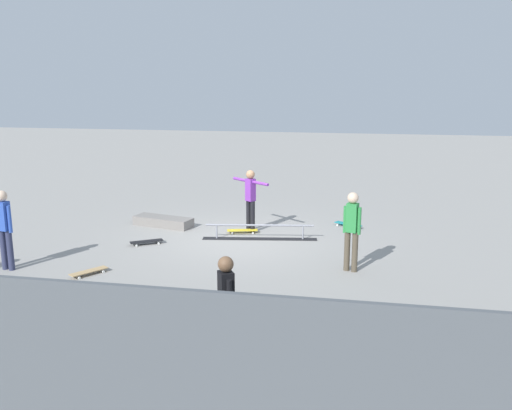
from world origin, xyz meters
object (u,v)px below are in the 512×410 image
Objects in this scene: grind_rail at (260,233)px; bystander_black_shirt at (226,305)px; skater_main at (250,196)px; loose_skateboard_black at (147,241)px; bystander_green_shirt at (352,227)px; loose_skateboard_teal at (348,224)px; bystander_blue_shirt at (4,225)px; skate_ledge at (163,221)px; loose_skateboard_natural at (89,271)px; skateboard_main at (242,230)px.

bystander_black_shirt is at bearing 87.48° from grind_rail.
loose_skateboard_black is at bearing -107.04° from skater_main.
bystander_green_shirt is at bearing 127.84° from bystander_black_shirt.
skater_main is 2.96m from loose_skateboard_black.
grind_rail is at bearing 155.45° from bystander_green_shirt.
skater_main is 3.82m from bystander_green_shirt.
loose_skateboard_teal is (-2.18, -1.64, -0.09)m from grind_rail.
bystander_green_shirt reaches higher than bystander_black_shirt.
bystander_blue_shirt is 8.63m from loose_skateboard_teal.
grind_rail is 2.97m from skate_ledge.
bystander_blue_shirt is at bearing 25.42° from grind_rail.
bystander_green_shirt is at bearing 130.32° from grind_rail.
bystander_black_shirt is 2.05× the size of loose_skateboard_teal.
skater_main is 0.97× the size of bystander_green_shirt.
loose_skateboard_natural is at bearing -150.27° from bystander_green_shirt.
skate_ledge is 2.14× the size of loose_skateboard_teal.
bystander_black_shirt is 0.95× the size of bystander_green_shirt.
loose_skateboard_black is at bearing 54.87° from bystander_blue_shirt.
bystander_blue_shirt is at bearing -101.57° from skater_main.
bystander_green_shirt is at bearing 137.96° from loose_skateboard_natural.
bystander_green_shirt reaches higher than skate_ledge.
skater_main reaches higher than skate_ledge.
bystander_blue_shirt is at bearing -153.53° from bystander_green_shirt.
loose_skateboard_black is at bearing -179.74° from bystander_black_shirt.
bystander_black_shirt reaches higher than skate_ledge.
grind_rail is at bearing 125.15° from skateboard_main.
loose_skateboard_black is (-2.20, -2.31, -0.90)m from bystander_blue_shirt.
bystander_blue_shirt is at bearing -150.60° from bystander_black_shirt.
skateboard_main is 1.07× the size of loose_skateboard_natural.
loose_skateboard_natural is (-1.84, -0.01, -0.90)m from bystander_blue_shirt.
loose_skateboard_natural is at bearing 75.71° from loose_skateboard_teal.
skater_main is 2.11× the size of loose_skateboard_teal.
bystander_blue_shirt is at bearing 64.10° from skate_ledge.
grind_rail reaches higher than loose_skateboard_black.
bystander_blue_shirt is at bearing 26.94° from skateboard_main.
skateboard_main and loose_skateboard_natural have the same top height.
loose_skateboard_teal is (-2.55, -0.95, -0.89)m from skater_main.
skateboard_main is at bearing 55.35° from loose_skateboard_teal.
loose_skateboard_teal is 5.49m from loose_skateboard_black.
bystander_black_shirt is at bearing -20.58° from bystander_blue_shirt.
bystander_black_shirt is at bearing 86.06° from skateboard_main.
bystander_green_shirt is at bearing 124.87° from skateboard_main.
bystander_green_shirt is at bearing -8.23° from skater_main.
loose_skateboard_natural is 2.33m from loose_skateboard_black.
bystander_green_shirt is (-5.19, 2.81, 0.83)m from skate_ledge.
skater_main is at bearing 177.57° from skate_ledge.
loose_skateboard_natural is at bearing 88.02° from skate_ledge.
skate_ledge is at bearing 174.85° from bystander_black_shirt.
grind_rail is 6.44m from bystander_black_shirt.
loose_skateboard_teal is at bearing -171.17° from skateboard_main.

